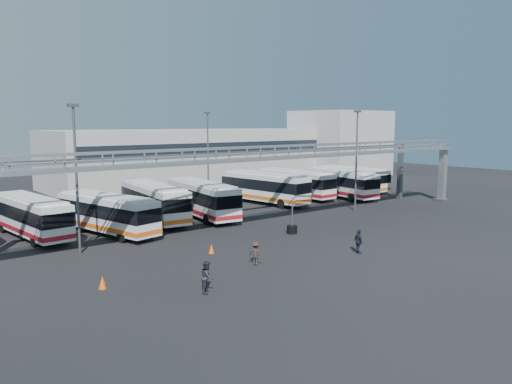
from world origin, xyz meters
TOP-DOWN VIEW (x-y plane):
  - ground at (0.00, 0.00)m, footprint 140.00×140.00m
  - gantry at (0.00, 5.87)m, footprint 51.40×5.15m
  - warehouse at (12.00, 38.00)m, footprint 42.00×14.00m
  - building_right at (38.00, 32.00)m, footprint 14.00×12.00m
  - light_pole_left at (-16.00, 8.00)m, footprint 0.70×0.35m
  - light_pole_mid at (12.00, 7.00)m, footprint 0.70×0.35m
  - light_pole_back at (4.00, 22.00)m, footprint 0.70×0.35m
  - bus_1 at (-17.18, 15.23)m, footprint 3.41×10.80m
  - bus_2 at (-12.05, 12.63)m, footprint 4.58×10.90m
  - bus_3 at (-6.55, 15.13)m, footprint 4.01×11.47m
  - bus_4 at (-2.15, 13.91)m, footprint 4.23×11.53m
  - bus_6 at (7.83, 16.51)m, footprint 3.83×11.60m
  - bus_7 at (13.44, 17.45)m, footprint 2.79×11.06m
  - bus_8 at (17.81, 14.31)m, footprint 4.01×11.35m
  - bus_9 at (23.49, 17.06)m, footprint 2.45×10.49m
  - pedestrian_b at (-13.65, -4.29)m, footprint 1.04×1.05m
  - pedestrian_c at (-8.41, -1.91)m, footprint 0.95×1.13m
  - pedestrian_d at (-1.10, -4.18)m, footprint 0.72×1.07m
  - cone_left at (-17.73, -0.18)m, footprint 0.59×0.59m
  - cone_right at (-8.95, 2.27)m, footprint 0.46×0.46m
  - tire_stack at (-0.32, 3.33)m, footprint 0.84×0.84m

SIDE VIEW (x-z plane):
  - ground at x=0.00m, z-range 0.00..0.00m
  - cone_right at x=-8.95m, z-range 0.00..0.63m
  - cone_left at x=-17.73m, z-range 0.00..0.71m
  - tire_stack at x=-0.32m, z-range -0.79..1.60m
  - pedestrian_c at x=-8.41m, z-range 0.00..1.52m
  - pedestrian_d at x=-1.10m, z-range 0.00..1.68m
  - pedestrian_b at x=-13.65m, z-range 0.00..1.72m
  - bus_9 at x=23.49m, z-range 0.17..3.35m
  - bus_2 at x=-12.05m, z-range 0.17..3.40m
  - bus_1 at x=-17.18m, z-range 0.17..3.40m
  - bus_7 at x=13.44m, z-range 0.18..3.52m
  - bus_8 at x=17.81m, z-range 0.18..3.56m
  - bus_3 at x=-6.55m, z-range 0.18..3.59m
  - bus_4 at x=-2.15m, z-range 0.18..3.61m
  - bus_6 at x=7.83m, z-range 0.18..3.64m
  - warehouse at x=12.00m, z-range 0.00..8.00m
  - building_right at x=38.00m, z-range 0.00..11.00m
  - gantry at x=0.00m, z-range 1.96..9.06m
  - light_pole_left at x=-16.00m, z-range 0.62..10.83m
  - light_pole_mid at x=12.00m, z-range 0.62..10.83m
  - light_pole_back at x=4.00m, z-range 0.62..10.83m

